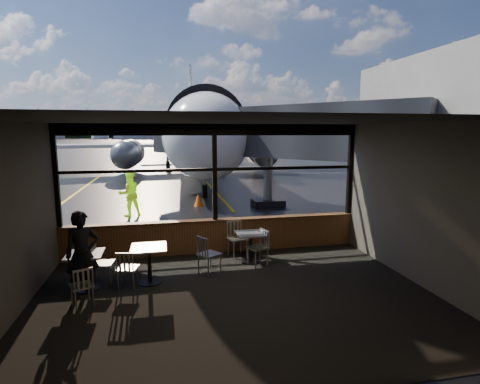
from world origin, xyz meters
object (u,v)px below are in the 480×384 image
object	(u,v)px
cafe_table_mid	(149,265)
ground_crew	(129,194)
passenger	(83,255)
airliner	(195,102)
jet_bridge	(280,157)
chair_near_w	(209,255)
cafe_table_near	(251,248)
chair_near_e	(258,248)
cafe_table_left	(86,272)
cone_nose	(198,200)
chair_near_n	(237,239)
chair_mid_s	(128,269)
chair_left_s	(82,286)
chair_mid_w	(103,264)

from	to	relation	value
cafe_table_mid	ground_crew	size ratio (longest dim) A/B	0.47
passenger	ground_crew	distance (m)	7.50
airliner	passenger	distance (m)	24.43
jet_bridge	chair_near_w	distance (m)	8.29
airliner	jet_bridge	xyz separation A→B (m)	(2.16, -15.79, -3.45)
cafe_table_near	airliner	bearing A→B (deg)	88.26
cafe_table_near	chair_near_w	distance (m)	1.26
chair_near_w	passenger	distance (m)	2.74
cafe_table_mid	chair_near_e	size ratio (longest dim) A/B	0.90
cafe_table_mid	chair_near_e	xyz separation A→B (m)	(2.59, 0.56, 0.05)
cafe_table_left	cone_nose	bearing A→B (deg)	69.60
chair_near_n	chair_mid_s	size ratio (longest dim) A/B	1.14
cafe_table_mid	chair_near_w	distance (m)	1.38
airliner	chair_near_e	world-z (taller)	airliner
chair_near_w	chair_near_n	size ratio (longest dim) A/B	0.97
chair_near_n	passenger	size ratio (longest dim) A/B	0.55
cafe_table_mid	chair_left_s	xyz separation A→B (m)	(-1.22, -0.88, -0.01)
cafe_table_near	chair_near_n	bearing A→B (deg)	114.13
chair_mid_w	chair_left_s	size ratio (longest dim) A/B	1.11
passenger	cone_nose	distance (m)	9.46
cafe_table_left	passenger	bearing A→B (deg)	-85.17
cafe_table_left	cone_nose	xyz separation A→B (m)	(3.19, 8.58, -0.12)
chair_near_e	cafe_table_left	bearing A→B (deg)	80.97
jet_bridge	passenger	bearing A→B (deg)	-130.31
cafe_table_left	chair_mid_w	world-z (taller)	chair_mid_w
chair_near_w	cone_nose	size ratio (longest dim) A/B	1.66
chair_mid_s	chair_mid_w	distance (m)	0.64
chair_near_e	ground_crew	distance (m)	7.43
cafe_table_near	cafe_table_mid	bearing A→B (deg)	-161.33
cafe_table_near	cafe_table_left	distance (m)	3.88
jet_bridge	cafe_table_left	xyz separation A→B (m)	(-6.61, -7.44, -1.82)
cafe_table_mid	chair_left_s	bearing A→B (deg)	-144.40
cafe_table_mid	chair_near_e	world-z (taller)	chair_near_e
cafe_table_near	chair_near_e	distance (m)	0.31
cafe_table_mid	ground_crew	distance (m)	7.16
jet_bridge	chair_left_s	xyz separation A→B (m)	(-6.54, -8.22, -1.81)
cone_nose	cafe_table_near	bearing A→B (deg)	-85.66
jet_bridge	chair_mid_s	size ratio (longest dim) A/B	12.06
chair_near_w	chair_mid_w	xyz separation A→B (m)	(-2.34, -0.09, -0.02)
chair_mid_s	chair_mid_w	xyz separation A→B (m)	(-0.54, 0.34, 0.03)
chair_near_e	jet_bridge	bearing A→B (deg)	-40.42
ground_crew	chair_mid_w	bearing A→B (deg)	68.01
cone_nose	chair_mid_w	bearing A→B (deg)	-109.15
chair_near_w	chair_mid_s	bearing A→B (deg)	-108.91
cafe_table_left	passenger	distance (m)	0.58
jet_bridge	passenger	distance (m)	10.26
jet_bridge	chair_near_n	size ratio (longest dim) A/B	10.58
chair_near_n	cafe_table_near	bearing A→B (deg)	100.60
jet_bridge	chair_mid_w	world-z (taller)	jet_bridge
cafe_table_mid	airliner	bearing A→B (deg)	82.24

